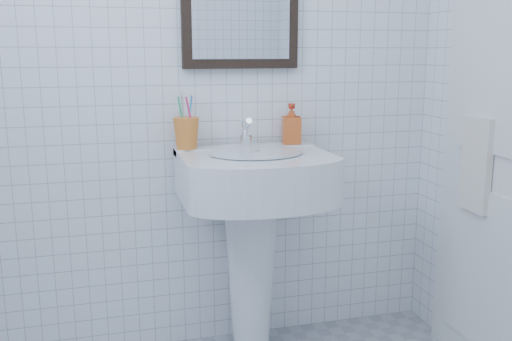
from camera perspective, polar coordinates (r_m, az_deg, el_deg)
name	(u,v)px	position (r m, az deg, el deg)	size (l,w,h in m)	color
wall_back	(195,66)	(2.45, -6.16, 10.31)	(2.20, 0.02, 2.50)	white
washbasin	(253,221)	(2.39, -0.34, -5.02)	(0.60, 0.44, 0.92)	white
faucet	(246,135)	(2.42, -1.02, 3.58)	(0.05, 0.11, 0.13)	silver
toothbrush_cup	(186,133)	(2.38, -6.98, 3.72)	(0.11, 0.11, 0.13)	orange
soap_dispenser	(291,124)	(2.50, 3.56, 4.69)	(0.08, 0.08, 0.17)	red
bathroom_door	(512,137)	(2.32, 24.27, 3.05)	(0.04, 0.80, 2.00)	silver
towel_ring	(484,120)	(2.42, 21.87, 4.75)	(0.18, 0.18, 0.01)	silver
hand_towel	(476,165)	(2.43, 21.17, 0.53)	(0.03, 0.16, 0.38)	silver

